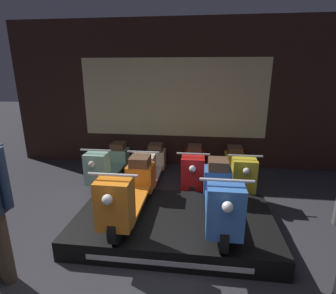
# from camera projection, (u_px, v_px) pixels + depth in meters

# --- Properties ---
(ground_plane) EXTENTS (30.00, 30.00, 0.00)m
(ground_plane) POSITION_uv_depth(u_px,v_px,m) (133.00, 290.00, 2.65)
(ground_plane) COLOR #2D2D33
(shop_wall_back) EXTENTS (7.41, 0.09, 3.20)m
(shop_wall_back) POSITION_uv_depth(u_px,v_px,m) (173.00, 96.00, 5.79)
(shop_wall_back) COLOR #331E19
(shop_wall_back) RESTS_ON ground_plane
(display_platform) EXTENTS (2.64, 1.52, 0.26)m
(display_platform) POSITION_uv_depth(u_px,v_px,m) (174.00, 224.00, 3.57)
(display_platform) COLOR black
(display_platform) RESTS_ON ground_plane
(scooter_display_left) EXTENTS (0.55, 1.71, 0.83)m
(scooter_display_left) POSITION_uv_depth(u_px,v_px,m) (130.00, 189.00, 3.51)
(scooter_display_left) COLOR black
(scooter_display_left) RESTS_ON display_platform
(scooter_display_right) EXTENTS (0.55, 1.71, 0.83)m
(scooter_display_right) POSITION_uv_depth(u_px,v_px,m) (220.00, 194.00, 3.37)
(scooter_display_right) COLOR black
(scooter_display_right) RESTS_ON display_platform
(scooter_backrow_0) EXTENTS (0.55, 1.71, 0.83)m
(scooter_backrow_0) POSITION_uv_depth(u_px,v_px,m) (110.00, 163.00, 5.25)
(scooter_backrow_0) COLOR black
(scooter_backrow_0) RESTS_ON ground_plane
(scooter_backrow_1) EXTENTS (0.55, 1.71, 0.83)m
(scooter_backrow_1) POSITION_uv_depth(u_px,v_px,m) (151.00, 165.00, 5.15)
(scooter_backrow_1) COLOR black
(scooter_backrow_1) RESTS_ON ground_plane
(scooter_backrow_2) EXTENTS (0.55, 1.71, 0.83)m
(scooter_backrow_2) POSITION_uv_depth(u_px,v_px,m) (194.00, 167.00, 5.06)
(scooter_backrow_2) COLOR black
(scooter_backrow_2) RESTS_ON ground_plane
(scooter_backrow_3) EXTENTS (0.55, 1.71, 0.83)m
(scooter_backrow_3) POSITION_uv_depth(u_px,v_px,m) (238.00, 169.00, 4.96)
(scooter_backrow_3) COLOR black
(scooter_backrow_3) RESTS_ON ground_plane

